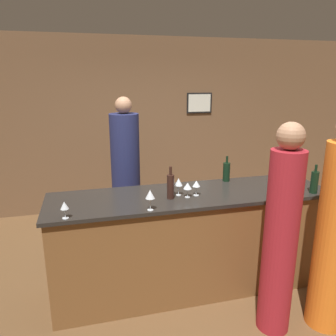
{
  "coord_description": "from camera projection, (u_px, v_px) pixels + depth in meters",
  "views": [
    {
      "loc": [
        -0.99,
        -2.92,
        2.16
      ],
      "look_at": [
        -0.22,
        0.1,
        1.3
      ],
      "focal_mm": 35.0,
      "sensor_mm": 36.0,
      "label": 1
    }
  ],
  "objects": [
    {
      "name": "ice_bucket",
      "position": [
        286.0,
        173.0,
        3.62
      ],
      "size": [
        0.18,
        0.18,
        0.18
      ],
      "color": "silver",
      "rests_on": "bar_counter"
    },
    {
      "name": "wine_bottle_2",
      "position": [
        171.0,
        186.0,
        3.09
      ],
      "size": [
        0.07,
        0.07,
        0.31
      ],
      "color": "black",
      "rests_on": "bar_counter"
    },
    {
      "name": "wine_glass_1",
      "position": [
        179.0,
        182.0,
        3.17
      ],
      "size": [
        0.08,
        0.08,
        0.17
      ],
      "color": "silver",
      "rests_on": "bar_counter"
    },
    {
      "name": "back_wall",
      "position": [
        146.0,
        125.0,
        5.45
      ],
      "size": [
        8.0,
        0.08,
        2.8
      ],
      "color": "brown",
      "rests_on": "ground_plane"
    },
    {
      "name": "wine_bottle_0",
      "position": [
        226.0,
        171.0,
        3.62
      ],
      "size": [
        0.08,
        0.08,
        0.28
      ],
      "color": "black",
      "rests_on": "bar_counter"
    },
    {
      "name": "guest_0",
      "position": [
        336.0,
        233.0,
        2.76
      ],
      "size": [
        0.32,
        0.32,
        1.9
      ],
      "color": "orange",
      "rests_on": "ground_plane"
    },
    {
      "name": "wine_glass_0",
      "position": [
        188.0,
        186.0,
        3.12
      ],
      "size": [
        0.08,
        0.08,
        0.15
      ],
      "color": "silver",
      "rests_on": "bar_counter"
    },
    {
      "name": "ground_plane",
      "position": [
        190.0,
        285.0,
        3.54
      ],
      "size": [
        14.0,
        14.0,
        0.0
      ],
      "primitive_type": "plane",
      "color": "brown"
    },
    {
      "name": "wine_glass_4",
      "position": [
        150.0,
        195.0,
        2.8
      ],
      "size": [
        0.08,
        0.08,
        0.19
      ],
      "color": "silver",
      "rests_on": "bar_counter"
    },
    {
      "name": "bartender",
      "position": [
        126.0,
        183.0,
        4.02
      ],
      "size": [
        0.35,
        0.35,
        1.95
      ],
      "rotation": [
        0.0,
        0.0,
        3.14
      ],
      "color": "#1E234C",
      "rests_on": "ground_plane"
    },
    {
      "name": "wine_bottle_1",
      "position": [
        314.0,
        182.0,
        3.24
      ],
      "size": [
        0.08,
        0.08,
        0.29
      ],
      "color": "black",
      "rests_on": "bar_counter"
    },
    {
      "name": "wine_glass_3",
      "position": [
        196.0,
        184.0,
        3.17
      ],
      "size": [
        0.07,
        0.07,
        0.15
      ],
      "color": "silver",
      "rests_on": "bar_counter"
    },
    {
      "name": "guest_1",
      "position": [
        281.0,
        237.0,
        2.72
      ],
      "size": [
        0.28,
        0.28,
        1.84
      ],
      "color": "maroon",
      "rests_on": "ground_plane"
    },
    {
      "name": "wine_glass_2",
      "position": [
        64.0,
        206.0,
        2.65
      ],
      "size": [
        0.07,
        0.07,
        0.15
      ],
      "color": "silver",
      "rests_on": "bar_counter"
    },
    {
      "name": "bar_counter",
      "position": [
        191.0,
        241.0,
        3.4
      ],
      "size": [
        2.82,
        0.75,
        1.05
      ],
      "color": "brown",
      "rests_on": "ground_plane"
    }
  ]
}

